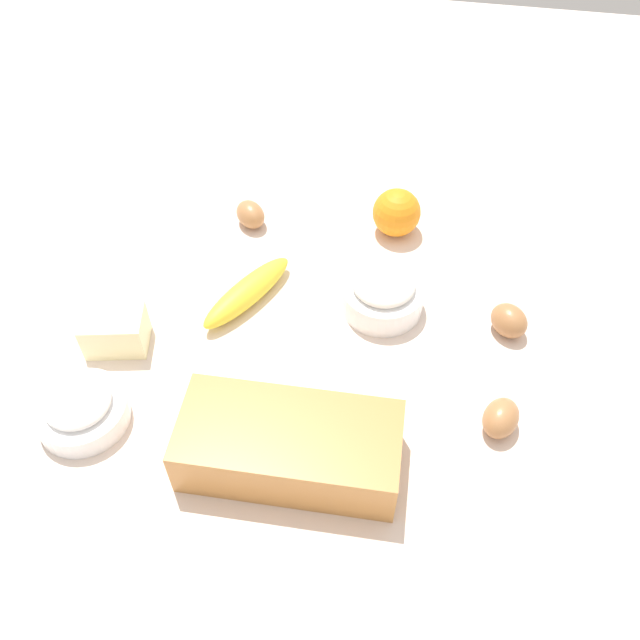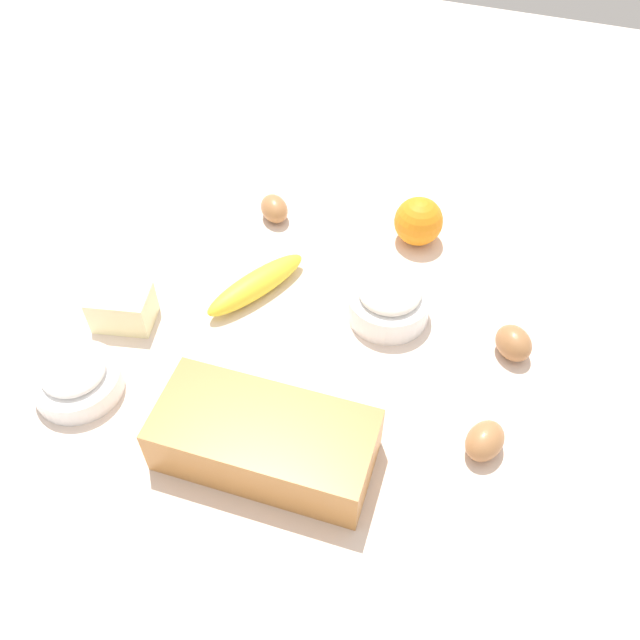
% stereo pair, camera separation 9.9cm
% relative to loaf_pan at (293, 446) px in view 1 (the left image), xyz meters
% --- Properties ---
extents(ground_plane, '(2.40, 2.40, 0.02)m').
position_rel_loaf_pan_xyz_m(ground_plane, '(0.00, -0.22, -0.05)').
color(ground_plane, beige).
extents(loaf_pan, '(0.28, 0.14, 0.08)m').
position_rel_loaf_pan_xyz_m(loaf_pan, '(0.00, 0.00, 0.00)').
color(loaf_pan, '#B77A3D').
rests_on(loaf_pan, ground_plane).
extents(flour_bowl, '(0.13, 0.13, 0.07)m').
position_rel_loaf_pan_xyz_m(flour_bowl, '(-0.08, -0.29, -0.01)').
color(flour_bowl, white).
rests_on(flour_bowl, ground_plane).
extents(sugar_bowl, '(0.13, 0.13, 0.06)m').
position_rel_loaf_pan_xyz_m(sugar_bowl, '(0.30, -0.01, -0.02)').
color(sugar_bowl, white).
rests_on(sugar_bowl, ground_plane).
extents(banana, '(0.13, 0.19, 0.04)m').
position_rel_loaf_pan_xyz_m(banana, '(0.13, -0.27, -0.02)').
color(banana, yellow).
rests_on(banana, ground_plane).
extents(orange_fruit, '(0.08, 0.08, 0.08)m').
position_rel_loaf_pan_xyz_m(orange_fruit, '(-0.08, -0.48, -0.00)').
color(orange_fruit, orange).
rests_on(orange_fruit, ground_plane).
extents(butter_block, '(0.10, 0.08, 0.06)m').
position_rel_loaf_pan_xyz_m(butter_block, '(0.30, -0.15, -0.01)').
color(butter_block, '#F4EDB2').
rests_on(butter_block, ground_plane).
extents(egg_near_butter, '(0.07, 0.07, 0.05)m').
position_rel_loaf_pan_xyz_m(egg_near_butter, '(-0.26, -0.10, -0.02)').
color(egg_near_butter, '#A77044').
rests_on(egg_near_butter, ground_plane).
extents(egg_beside_bowl, '(0.07, 0.08, 0.04)m').
position_rel_loaf_pan_xyz_m(egg_beside_bowl, '(0.17, -0.45, -0.02)').
color(egg_beside_bowl, '#AC7446').
rests_on(egg_beside_bowl, ground_plane).
extents(egg_loose, '(0.08, 0.08, 0.05)m').
position_rel_loaf_pan_xyz_m(egg_loose, '(-0.27, -0.28, -0.02)').
color(egg_loose, '#A36D42').
rests_on(egg_loose, ground_plane).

